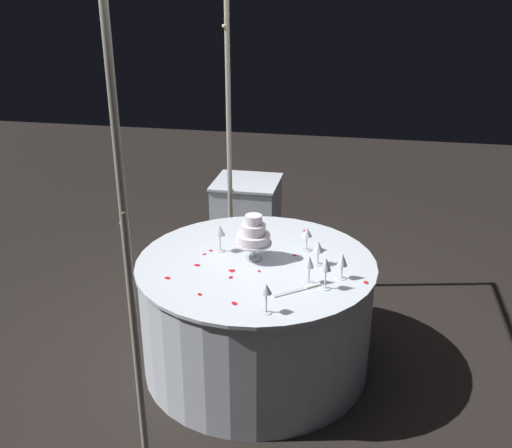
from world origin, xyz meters
The scene contains 27 objects.
ground_plane centered at (0.00, 0.00, 0.00)m, with size 12.00×12.00×0.00m, color black.
decorative_arch centered at (0.00, 0.39, 1.55)m, with size 1.94×0.06×2.42m.
main_table centered at (0.00, 0.00, 0.37)m, with size 1.45×1.45×0.73m.
side_table centered at (1.31, 0.34, 0.39)m, with size 0.52×0.52×0.79m.
tiered_cake centered at (0.03, 0.02, 0.89)m, with size 0.22×0.22×0.28m.
wine_glass_0 centered at (0.09, 0.25, 0.87)m, with size 0.06×0.06×0.18m.
wine_glass_1 centered at (-0.56, -0.16, 0.86)m, with size 0.06×0.06×0.16m.
wine_glass_2 centered at (-0.12, -0.52, 0.84)m, with size 0.06×0.06×0.16m.
wine_glass_3 centered at (0.03, -0.37, 0.84)m, with size 0.06×0.06×0.15m.
wine_glass_4 centered at (0.21, -0.28, 0.85)m, with size 0.06×0.06×0.15m.
wine_glass_5 centered at (-0.26, -0.43, 0.87)m, with size 0.06×0.06×0.19m.
wine_glass_6 centered at (-0.21, -0.34, 0.86)m, with size 0.06×0.06×0.17m.
cake_knife centered at (-0.30, -0.30, 0.74)m, with size 0.20×0.25×0.01m.
rose_petal_0 centered at (-0.51, 0.01, 0.74)m, with size 0.04×0.03×0.00m, color red.
rose_petal_1 centered at (-0.12, 0.33, 0.74)m, with size 0.04×0.03×0.00m, color red.
rose_petal_2 centered at (-0.23, 0.10, 0.74)m, with size 0.03×0.02×0.00m, color red.
rose_petal_3 centered at (-0.45, 0.22, 0.74)m, with size 0.03×0.02×0.00m, color red.
rose_petal_4 centered at (0.12, -0.22, 0.74)m, with size 0.03×0.02×0.00m, color red.
rose_petal_5 centered at (0.09, 0.30, 0.74)m, with size 0.03×0.02×0.00m, color red.
rose_petal_6 centered at (-0.13, -0.04, 0.74)m, with size 0.03×0.02×0.00m, color red.
rose_petal_7 centered at (0.03, 0.33, 0.74)m, with size 0.03×0.02×0.00m, color red.
rose_petal_8 centered at (-0.31, 0.45, 0.74)m, with size 0.04×0.03×0.00m, color red.
rose_petal_9 centered at (-0.15, 0.11, 0.74)m, with size 0.04×0.03×0.00m, color red.
rose_petal_10 centered at (-0.15, -0.66, 0.74)m, with size 0.04×0.03×0.00m, color red.
rose_petal_11 centered at (0.51, -0.24, 0.74)m, with size 0.04×0.03×0.00m, color red.
rose_petal_12 centered at (0.08, -0.49, 0.74)m, with size 0.03×0.02×0.00m, color red.
rose_petal_13 centered at (-0.15, 0.12, 0.74)m, with size 0.04×0.03×0.00m, color red.
Camera 1 is at (-3.08, -0.61, 2.30)m, focal length 40.96 mm.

